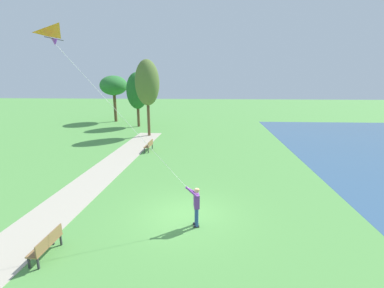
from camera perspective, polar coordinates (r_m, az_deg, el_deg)
The scene contains 9 objects.
ground_plane at distance 13.08m, azimuth -1.31°, elevation -14.65°, with size 120.00×120.00×0.00m, color #569947.
walkway_path at distance 16.37m, azimuth -22.81°, elevation -9.61°, with size 2.40×32.00×0.02m, color #B7AD99.
person_kite_flyer at distance 11.87m, azimuth 0.84°, elevation -12.13°, with size 0.62×0.52×1.83m.
flying_kite at distance 11.17m, azimuth -25.44°, elevation 19.41°, with size 4.66×1.29×6.20m.
park_bench_near_walkway at distance 11.58m, azimuth -27.78°, elevation -17.69°, with size 0.53×1.52×0.88m.
park_bench_far_walkway at distance 23.52m, azimuth -8.83°, elevation -0.18°, with size 0.53×1.52×0.88m.
tree_lakeside_near at distance 38.75m, azimuth -15.87°, elevation 11.48°, with size 3.54×3.91×6.10m.
tree_horizon_far at distance 28.79m, azimuth -9.22°, elevation 12.31°, with size 2.43×2.66×7.74m.
tree_treeline_center at distance 34.35m, azimuth -11.25°, elevation 10.68°, with size 2.53×2.87×6.51m.
Camera 1 is at (0.86, -11.41, 6.34)m, focal length 25.85 mm.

